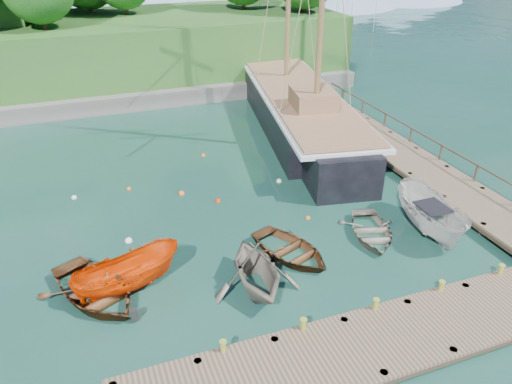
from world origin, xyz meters
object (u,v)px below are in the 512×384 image
at_px(rowboat_2, 290,256).
at_px(rowboat_3, 371,236).
at_px(rowboat_0, 96,298).
at_px(cabin_boat_white, 428,232).
at_px(rowboat_1, 256,288).
at_px(schooner, 299,113).
at_px(motorboat_orange, 130,289).

bearing_deg(rowboat_2, rowboat_3, -20.39).
bearing_deg(rowboat_0, rowboat_2, -26.38).
relative_size(rowboat_2, cabin_boat_white, 0.78).
bearing_deg(rowboat_1, schooner, 63.29).
height_order(rowboat_0, schooner, schooner).
distance_m(rowboat_1, rowboat_2, 2.75).
bearing_deg(rowboat_2, schooner, 42.31).
relative_size(rowboat_2, schooner, 0.15).
height_order(rowboat_0, motorboat_orange, motorboat_orange).
bearing_deg(rowboat_1, rowboat_2, 38.17).
xyz_separation_m(rowboat_1, motorboat_orange, (-4.94, 1.78, 0.00)).
bearing_deg(rowboat_0, rowboat_1, -40.60).
relative_size(rowboat_3, motorboat_orange, 0.85).
height_order(rowboat_2, schooner, schooner).
bearing_deg(motorboat_orange, rowboat_2, -105.18).
bearing_deg(rowboat_3, motorboat_orange, -162.41).
distance_m(rowboat_2, schooner, 16.09).
bearing_deg(schooner, motorboat_orange, -124.54).
bearing_deg(rowboat_1, motorboat_orange, 163.72).
bearing_deg(schooner, rowboat_3, -90.27).
distance_m(rowboat_0, schooner, 21.18).
height_order(rowboat_2, motorboat_orange, motorboat_orange).
relative_size(rowboat_0, rowboat_2, 1.15).
xyz_separation_m(rowboat_1, cabin_boat_white, (9.44, 1.02, 0.00)).
xyz_separation_m(rowboat_3, motorboat_orange, (-11.52, 0.13, 0.00)).
bearing_deg(rowboat_1, rowboat_3, 17.68).
relative_size(rowboat_1, rowboat_3, 1.08).
bearing_deg(rowboat_0, motorboat_orange, -23.00).
relative_size(motorboat_orange, schooner, 0.16).
bearing_deg(rowboat_1, rowboat_0, 168.24).
height_order(motorboat_orange, schooner, schooner).
distance_m(motorboat_orange, schooner, 20.16).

